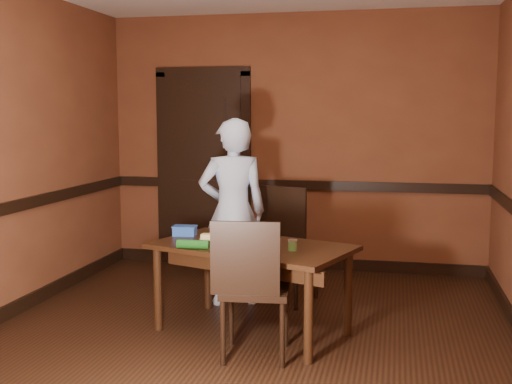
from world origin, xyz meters
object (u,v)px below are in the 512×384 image
at_px(person, 233,212).
at_px(chair_far, 286,245).
at_px(dining_table, 252,289).
at_px(food_tub, 185,231).
at_px(sauce_jar, 293,245).
at_px(chair_near, 256,287).
at_px(sandwich_plate, 253,242).
at_px(cheese_saucer, 209,237).

bearing_deg(person, chair_far, 179.40).
xyz_separation_m(dining_table, food_tub, (-0.61, 0.23, 0.38)).
xyz_separation_m(sauce_jar, food_tub, (-0.94, 0.38, -0.00)).
relative_size(dining_table, person, 0.90).
bearing_deg(dining_table, sauce_jar, -4.40).
relative_size(chair_near, food_tub, 4.91).
xyz_separation_m(dining_table, chair_far, (0.11, 0.88, 0.16)).
bearing_deg(sandwich_plate, dining_table, 145.62).
height_order(dining_table, food_tub, food_tub).
xyz_separation_m(chair_far, sandwich_plate, (-0.10, -0.88, 0.20)).
distance_m(chair_far, food_tub, 0.99).
bearing_deg(food_tub, sandwich_plate, -26.50).
height_order(person, sandwich_plate, person).
bearing_deg(chair_near, sandwich_plate, -81.82).
bearing_deg(food_tub, cheese_saucer, -33.72).
height_order(sandwich_plate, cheese_saucer, sandwich_plate).
xyz_separation_m(sandwich_plate, sauce_jar, (0.32, -0.14, 0.02)).
xyz_separation_m(person, sauce_jar, (0.66, -0.85, -0.09)).
relative_size(chair_near, cheese_saucer, 6.42).
distance_m(dining_table, chair_near, 0.50).
xyz_separation_m(chair_far, person, (-0.44, -0.17, 0.31)).
bearing_deg(food_tub, chair_far, 36.73).
bearing_deg(sandwich_plate, chair_far, 83.69).
relative_size(cheese_saucer, food_tub, 0.76).
distance_m(person, cheese_saucer, 0.61).
distance_m(dining_table, cheese_saucer, 0.52).
bearing_deg(chair_near, cheese_saucer, -55.05).
xyz_separation_m(chair_near, food_tub, (-0.74, 0.69, 0.24)).
relative_size(dining_table, sandwich_plate, 5.33).
height_order(sandwich_plate, sauce_jar, sauce_jar).
height_order(dining_table, sandwich_plate, sandwich_plate).
bearing_deg(dining_table, chair_near, -55.12).
bearing_deg(sauce_jar, chair_far, 102.32).
bearing_deg(chair_far, sandwich_plate, -78.79).
xyz_separation_m(chair_near, person, (-0.46, 1.16, 0.32)).
bearing_deg(sandwich_plate, person, 115.54).
distance_m(sandwich_plate, food_tub, 0.66).
bearing_deg(sauce_jar, cheese_saucer, 160.54).
distance_m(chair_near, person, 1.29).
distance_m(chair_near, sandwich_plate, 0.51).
xyz_separation_m(person, sandwich_plate, (0.34, -0.71, -0.11)).
distance_m(dining_table, sandwich_plate, 0.36).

